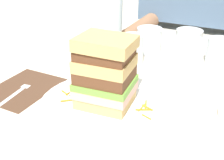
{
  "coord_description": "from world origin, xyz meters",
  "views": [
    {
      "loc": [
        0.24,
        -0.43,
        0.33
      ],
      "look_at": [
        0.01,
        0.03,
        0.06
      ],
      "focal_mm": 44.05,
      "sensor_mm": 36.0,
      "label": 1
    }
  ],
  "objects": [
    {
      "name": "empty_tumbler_2",
      "position": [
        0.19,
        0.34,
        0.04
      ],
      "size": [
        0.07,
        0.07,
        0.08
      ],
      "primitive_type": "cylinder",
      "color": "silver",
      "rests_on": "ground_plane"
    },
    {
      "name": "knife",
      "position": [
        0.17,
        -0.01,
        0.0
      ],
      "size": [
        0.03,
        0.2,
        0.0
      ],
      "color": "silver",
      "rests_on": "ground_plane"
    },
    {
      "name": "carrot_shred_6",
      "position": [
        -0.07,
        -0.01,
        0.02
      ],
      "size": [
        0.02,
        0.02,
        0.0
      ],
      "primitive_type": "cylinder",
      "rotation": [
        0.0,
        1.57,
        2.48
      ],
      "color": "orange",
      "rests_on": "main_plate"
    },
    {
      "name": "juice_glass",
      "position": [
        0.11,
        0.25,
        0.04
      ],
      "size": [
        0.08,
        0.08,
        0.1
      ],
      "color": "white",
      "rests_on": "ground_plane"
    },
    {
      "name": "napkin_dark",
      "position": [
        -0.21,
        -0.01,
        0.0
      ],
      "size": [
        0.14,
        0.18,
        0.0
      ],
      "primitive_type": "cube",
      "rotation": [
        0.0,
        0.0,
        -0.01
      ],
      "color": "#4C3323",
      "rests_on": "ground_plane"
    },
    {
      "name": "ground_plane",
      "position": [
        0.0,
        0.0,
        0.0
      ],
      "size": [
        3.0,
        3.0,
        0.0
      ],
      "primitive_type": "plane",
      "color": "beige"
    },
    {
      "name": "carrot_shred_9",
      "position": [
        0.09,
        0.03,
        0.02
      ],
      "size": [
        0.01,
        0.03,
        0.0
      ],
      "primitive_type": "cylinder",
      "rotation": [
        0.0,
        1.57,
        1.88
      ],
      "color": "orange",
      "rests_on": "main_plate"
    },
    {
      "name": "empty_tumbler_0",
      "position": [
        -0.03,
        0.36,
        0.04
      ],
      "size": [
        0.08,
        0.08,
        0.08
      ],
      "primitive_type": "cylinder",
      "color": "silver",
      "rests_on": "ground_plane"
    },
    {
      "name": "carrot_shred_11",
      "position": [
        0.1,
        -0.01,
        0.02
      ],
      "size": [
        0.02,
        0.01,
        0.0
      ],
      "primitive_type": "cylinder",
      "rotation": [
        0.0,
        1.57,
        5.94
      ],
      "color": "orange",
      "rests_on": "main_plate"
    },
    {
      "name": "water_bottle",
      "position": [
        -0.13,
        0.3,
        0.14
      ],
      "size": [
        0.08,
        0.08,
        0.3
      ],
      "color": "silver",
      "rests_on": "ground_plane"
    },
    {
      "name": "carrot_shred_7",
      "position": [
        0.09,
        0.01,
        0.02
      ],
      "size": [
        0.03,
        0.02,
        0.0
      ],
      "primitive_type": "cylinder",
      "rotation": [
        0.0,
        1.57,
        3.6
      ],
      "color": "orange",
      "rests_on": "main_plate"
    },
    {
      "name": "carrot_shred_8",
      "position": [
        0.09,
        0.02,
        0.02
      ],
      "size": [
        0.03,
        0.01,
        0.0
      ],
      "primitive_type": "cylinder",
      "rotation": [
        0.0,
        1.57,
        2.81
      ],
      "color": "orange",
      "rests_on": "main_plate"
    },
    {
      "name": "carrot_shred_2",
      "position": [
        -0.07,
        -0.03,
        0.02
      ],
      "size": [
        0.03,
        0.02,
        0.0
      ],
      "primitive_type": "cylinder",
      "rotation": [
        0.0,
        1.57,
        3.86
      ],
      "color": "orange",
      "rests_on": "main_plate"
    },
    {
      "name": "carrot_shred_10",
      "position": [
        0.08,
        0.02,
        0.02
      ],
      "size": [
        0.01,
        0.03,
        0.0
      ],
      "primitive_type": "cylinder",
      "rotation": [
        0.0,
        1.57,
        4.63
      ],
      "color": "orange",
      "rests_on": "main_plate"
    },
    {
      "name": "empty_tumbler_1",
      "position": [
        0.09,
        0.38,
        0.04
      ],
      "size": [
        0.08,
        0.08,
        0.08
      ],
      "primitive_type": "cylinder",
      "color": "silver",
      "rests_on": "ground_plane"
    },
    {
      "name": "carrot_shred_1",
      "position": [
        -0.09,
        -0.01,
        0.02
      ],
      "size": [
        0.02,
        0.01,
        0.0
      ],
      "primitive_type": "cylinder",
      "rotation": [
        0.0,
        1.57,
        2.76
      ],
      "color": "orange",
      "rests_on": "main_plate"
    },
    {
      "name": "carrot_shred_0",
      "position": [
        -0.06,
        -0.02,
        0.02
      ],
      "size": [
        0.03,
        0.01,
        0.0
      ],
      "primitive_type": "cylinder",
      "rotation": [
        0.0,
        1.57,
        5.93
      ],
      "color": "orange",
      "rests_on": "main_plate"
    },
    {
      "name": "carrot_shred_4",
      "position": [
        -0.06,
        -0.0,
        0.02
      ],
      "size": [
        0.02,
        0.01,
        0.0
      ],
      "primitive_type": "cylinder",
      "rotation": [
        0.0,
        1.57,
        6.19
      ],
      "color": "orange",
      "rests_on": "main_plate"
    },
    {
      "name": "empty_tumbler_3",
      "position": [
        -0.04,
        0.25,
        0.04
      ],
      "size": [
        0.06,
        0.06,
        0.09
      ],
      "primitive_type": "cylinder",
      "color": "silver",
      "rests_on": "ground_plane"
    },
    {
      "name": "carrot_shred_5",
      "position": [
        -0.08,
        -0.0,
        0.02
      ],
      "size": [
        0.0,
        0.03,
        0.0
      ],
      "primitive_type": "cylinder",
      "rotation": [
        0.0,
        1.57,
        1.51
      ],
      "color": "orange",
      "rests_on": "main_plate"
    },
    {
      "name": "main_plate",
      "position": [
        0.01,
        0.0,
        0.01
      ],
      "size": [
        0.28,
        0.28,
        0.02
      ],
      "primitive_type": "cylinder",
      "color": "white",
      "rests_on": "ground_plane"
    },
    {
      "name": "carrot_shred_3",
      "position": [
        -0.06,
        0.01,
        0.02
      ],
      "size": [
        0.02,
        0.02,
        0.0
      ],
      "primitive_type": "cylinder",
      "rotation": [
        0.0,
        1.57,
        5.41
      ],
      "color": "orange",
      "rests_on": "main_plate"
    },
    {
      "name": "fork",
      "position": [
        -0.21,
        -0.03,
        0.0
      ],
      "size": [
        0.03,
        0.17,
        0.0
      ],
      "color": "silver",
      "rests_on": "napkin_dark"
    },
    {
      "name": "sandwich",
      "position": [
        0.01,
        -0.0,
        0.09
      ],
      "size": [
        0.12,
        0.11,
        0.15
      ],
      "color": "tan",
      "rests_on": "main_plate"
    }
  ]
}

